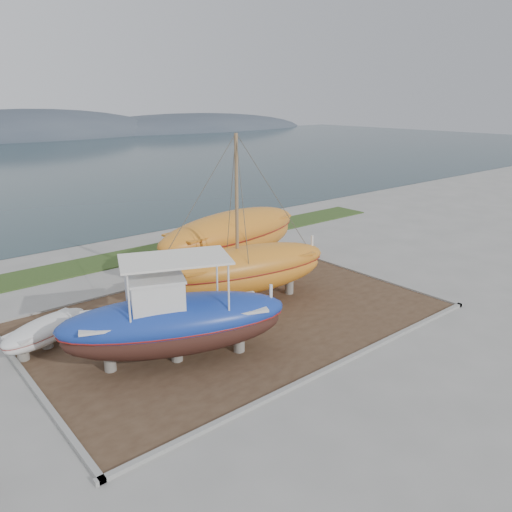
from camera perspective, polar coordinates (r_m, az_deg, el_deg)
ground at (r=20.69m, az=4.41°, el=-10.42°), size 140.00×140.00×0.00m
dirt_patch at (r=23.40m, az=-2.45°, el=-6.82°), size 18.00×12.00×0.06m
curb_frame at (r=23.38m, az=-2.45°, el=-6.72°), size 18.60×12.60×0.15m
grass_strip at (r=32.72m, az=-14.78°, el=-0.15°), size 44.00×3.00×0.08m
blue_caique at (r=18.95m, az=-9.28°, el=-6.23°), size 8.96×5.75×4.13m
white_dinghy at (r=21.99m, az=-22.86°, el=-8.18°), size 4.23×2.91×1.19m
orange_sailboat at (r=23.45m, az=-1.23°, el=3.91°), size 9.06×4.19×8.17m
orange_bare_hull at (r=28.73m, az=-2.82°, el=1.55°), size 10.70×4.67×3.39m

